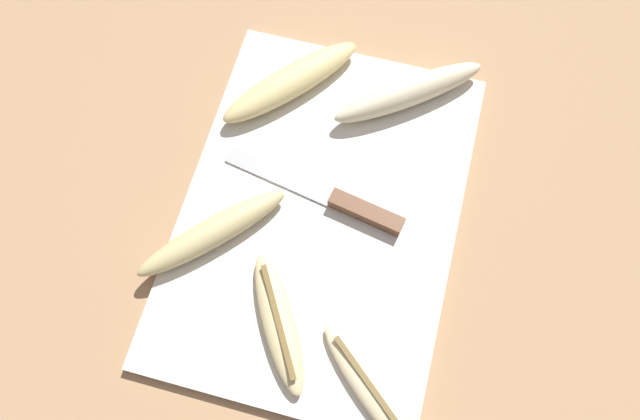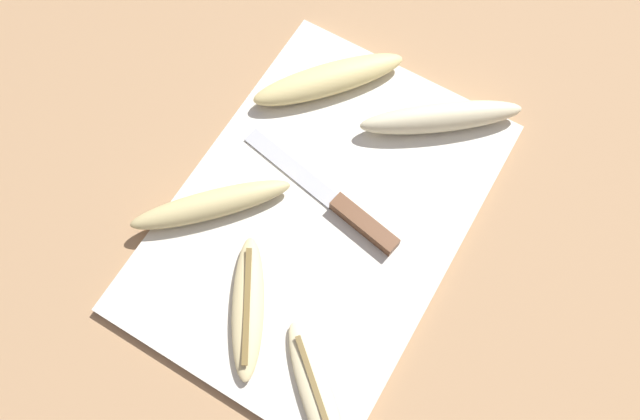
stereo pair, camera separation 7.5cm
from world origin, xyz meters
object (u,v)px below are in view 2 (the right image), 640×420
banana_ripe_center (248,307)px  banana_bright_far (441,117)px  knife (348,211)px  banana_spotted_left (211,205)px  banana_cream_curved (319,400)px  banana_golden_short (329,79)px

banana_ripe_center → banana_bright_far: banana_bright_far is taller
banana_bright_far → knife: bearing=166.3°
banana_ripe_center → banana_spotted_left: 0.13m
banana_cream_curved → banana_ripe_center: size_ratio=0.99×
banana_golden_short → banana_spotted_left: banana_golden_short is taller
banana_spotted_left → banana_golden_short: bearing=-8.4°
banana_bright_far → banana_spotted_left: size_ratio=1.13×
knife → banana_spotted_left: (-0.08, 0.14, 0.01)m
banana_cream_curved → banana_ripe_center: banana_ripe_center is taller
banana_cream_curved → banana_bright_far: banana_bright_far is taller
banana_cream_curved → banana_bright_far: (0.37, 0.04, 0.01)m
knife → banana_cream_curved: (-0.21, -0.08, 0.00)m
knife → banana_bright_far: banana_bright_far is taller
knife → banana_ripe_center: bearing=177.0°
knife → banana_spotted_left: bearing=129.6°
banana_cream_curved → banana_golden_short: (0.35, 0.19, 0.01)m
knife → banana_ripe_center: size_ratio=1.46×
banana_bright_far → banana_cream_curved: bearing=-173.7°
banana_cream_curved → banana_spotted_left: banana_spotted_left is taller
banana_spotted_left → banana_cream_curved: bearing=-119.4°
banana_golden_short → banana_ripe_center: 0.31m
banana_ripe_center → banana_bright_far: bearing=-13.7°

